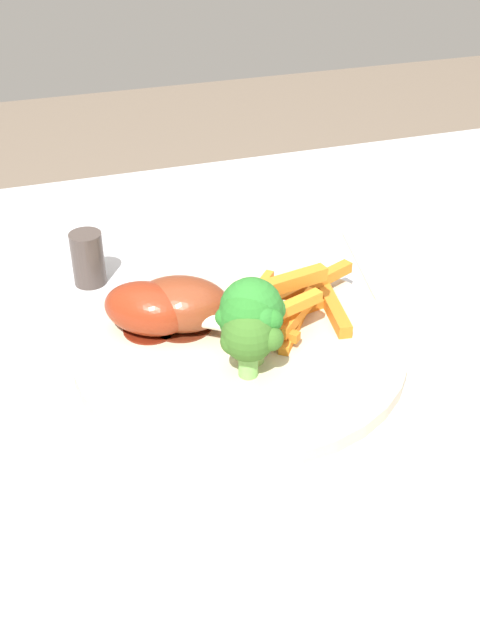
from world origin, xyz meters
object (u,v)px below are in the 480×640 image
Objects in this scene: carrot_fries_pile at (293,303)px; pepper_shaker at (88,259)px; broccoli_floret_middle at (250,317)px; chicken_drumstick_near at (186,305)px; broccoli_floret_front at (253,313)px; dining_table at (307,418)px; dinner_plate at (240,346)px; fork at (463,176)px; chicken_drumstick_far at (155,310)px; broccoli_floret_back at (250,336)px.

carrot_fries_pile is 2.72× the size of pepper_shaker.
chicken_drumstick_near is (-0.03, 0.06, -0.02)m from broccoli_floret_middle.
broccoli_floret_front reaches higher than broccoli_floret_middle.
dining_table is at bearing -4.48° from chicken_drumstick_near.
fork is at bearing 34.31° from dinner_plate.
pepper_shaker is at bearing 144.42° from dining_table.
dining_table is 0.20m from chicken_drumstick_far.
broccoli_floret_front reaches higher than chicken_drumstick_near.
chicken_drumstick_near is (-0.04, 0.03, 0.03)m from dinner_plate.
fork is 3.72× the size of pepper_shaker.
pepper_shaker is at bearing 123.32° from dinner_plate.
broccoli_floret_middle reaches higher than broccoli_floret_back.
carrot_fries_pile is at bearing -9.85° from chicken_drumstick_far.
dinner_plate is 2.25× the size of chicken_drumstick_far.
chicken_drumstick_far is (-0.06, 0.06, -0.02)m from broccoli_floret_front.
dinner_plate is 0.06m from carrot_fries_pile.
pepper_shaker is at bearing 115.34° from broccoli_floret_back.
broccoli_floret_back is 0.30× the size of fork.
broccoli_floret_middle is at bearing 80.72° from fork.
dining_table is at bearing -4.17° from chicken_drumstick_far.
chicken_drumstick_near reaches higher than fork.
fork is (0.37, 0.28, -0.05)m from broccoli_floret_middle.
carrot_fries_pile reaches higher than chicken_drumstick_far.
fork is at bearing 37.73° from dining_table.
dinner_plate is at bearing 77.74° from fork.
chicken_drumstick_far is at bearing 131.79° from broccoli_floret_middle.
broccoli_floret_middle is at bearing -139.37° from carrot_fries_pile.
dining_table is 0.19m from broccoli_floret_back.
broccoli_floret_front is at bearing -139.28° from carrot_fries_pile.
dinner_plate is 0.08m from chicken_drumstick_far.
carrot_fries_pile reaches higher than fork.
broccoli_floret_back is at bearing 81.61° from fork.
chicken_drumstick_near is at bearing 136.13° from dinner_plate.
broccoli_floret_back is 0.41× the size of carrot_fries_pile.
carrot_fries_pile is at bearing -158.35° from dining_table.
dinner_plate is 0.06m from chicken_drumstick_near.
broccoli_floret_front is at bearing 39.04° from broccoli_floret_middle.
broccoli_floret_middle reaches higher than chicken_drumstick_near.
broccoli_floret_front is 0.02m from broccoli_floret_back.
dining_table is at bearing 18.27° from dinner_plate.
dining_table is at bearing 81.16° from fork.
broccoli_floret_front reaches higher than dinner_plate.
carrot_fries_pile is (0.05, 0.02, 0.02)m from dinner_plate.
chicken_drumstick_far is at bearing 124.74° from broccoli_floret_back.
chicken_drumstick_far reaches higher than pepper_shaker.
broccoli_floret_middle reaches higher than dinner_plate.
broccoli_floret_middle is 1.18× the size of broccoli_floret_back.
pepper_shaker reaches higher than fork.
broccoli_floret_front is at bearing -45.64° from chicken_drumstick_far.
broccoli_floret_front is (-0.08, -0.05, 0.17)m from dining_table.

